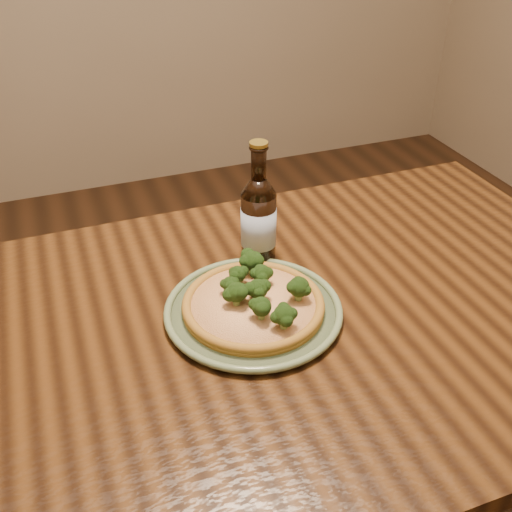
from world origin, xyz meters
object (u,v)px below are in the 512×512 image
object	(u,v)px
plate	(253,310)
beer_bottle	(258,219)
pizza	(254,302)
table	(238,364)

from	to	relation	value
plate	beer_bottle	distance (m)	0.20
beer_bottle	pizza	bearing A→B (deg)	-122.80
table	pizza	size ratio (longest dim) A/B	6.10
plate	beer_bottle	world-z (taller)	beer_bottle
plate	beer_bottle	bearing A→B (deg)	66.32
plate	table	bearing A→B (deg)	-150.86
table	beer_bottle	distance (m)	0.29
table	pizza	xyz separation A→B (m)	(0.04, 0.02, 0.12)
pizza	beer_bottle	distance (m)	0.19
pizza	beer_bottle	world-z (taller)	beer_bottle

